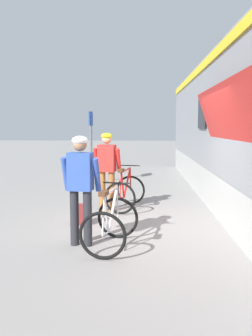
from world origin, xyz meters
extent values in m
plane|color=gray|center=(0.00, 0.00, 0.00)|extent=(80.00, 80.00, 0.00)
cube|color=red|center=(1.40, -0.95, 1.80)|extent=(0.58, 5.00, 1.62)
cube|color=yellow|center=(1.40, 1.12, 3.42)|extent=(0.04, 17.19, 0.20)
cube|color=black|center=(1.39, 2.55, 2.25)|extent=(0.04, 1.10, 0.80)
cylinder|color=#935B2D|center=(-1.01, 1.30, 0.45)|extent=(0.14, 0.14, 0.90)
cylinder|color=#935B2D|center=(-0.80, 1.26, 0.45)|extent=(0.14, 0.14, 0.90)
cube|color=red|center=(-0.91, 1.28, 1.20)|extent=(0.42, 0.31, 0.60)
cylinder|color=red|center=(-1.15, 1.37, 1.15)|extent=(0.14, 0.27, 0.56)
cylinder|color=red|center=(-0.64, 1.27, 1.15)|extent=(0.14, 0.27, 0.56)
sphere|color=tan|center=(-0.91, 1.28, 1.63)|extent=(0.22, 0.22, 0.22)
ellipsoid|color=yellow|center=(-0.91, 1.28, 1.69)|extent=(0.30, 0.32, 0.14)
cylinder|color=#232328|center=(-1.20, -1.05, 0.45)|extent=(0.14, 0.14, 0.90)
cylinder|color=#232328|center=(-0.99, -1.08, 0.45)|extent=(0.14, 0.14, 0.90)
cube|color=#2D4C9E|center=(-1.09, -1.06, 1.20)|extent=(0.41, 0.29, 0.60)
cylinder|color=#2D4C9E|center=(-1.35, -0.98, 1.15)|extent=(0.13, 0.27, 0.56)
cylinder|color=#2D4C9E|center=(-0.83, -1.06, 1.15)|extent=(0.13, 0.27, 0.56)
sphere|color=#9E7051|center=(-1.09, -1.06, 1.63)|extent=(0.22, 0.22, 0.22)
ellipsoid|color=white|center=(-1.09, -1.06, 1.69)|extent=(0.29, 0.31, 0.14)
torus|color=black|center=(-0.40, 1.99, 0.36)|extent=(0.71, 0.19, 0.71)
torus|color=black|center=(-0.60, 0.99, 0.36)|extent=(0.71, 0.19, 0.71)
cylinder|color=red|center=(-0.47, 1.64, 0.60)|extent=(0.17, 0.64, 0.63)
cylinder|color=red|center=(-0.49, 1.53, 0.91)|extent=(0.21, 0.84, 0.04)
cylinder|color=red|center=(-0.55, 1.23, 0.60)|extent=(0.09, 0.28, 0.62)
cylinder|color=red|center=(-0.56, 1.17, 0.33)|extent=(0.10, 0.36, 0.08)
cylinder|color=red|center=(-0.59, 1.05, 0.63)|extent=(0.05, 0.15, 0.56)
cylinder|color=red|center=(-0.40, 1.97, 0.63)|extent=(0.05, 0.09, 0.55)
cylinder|color=black|center=(-0.41, 1.94, 0.97)|extent=(0.48, 0.12, 0.02)
cube|color=#4C2D19|center=(-0.58, 1.08, 0.96)|extent=(0.15, 0.26, 0.06)
torus|color=black|center=(-0.53, -0.66, 0.36)|extent=(0.71, 0.15, 0.71)
torus|color=black|center=(-0.68, -1.67, 0.36)|extent=(0.71, 0.15, 0.71)
cylinder|color=silver|center=(-0.58, -1.02, 0.60)|extent=(0.14, 0.64, 0.63)
cylinder|color=silver|center=(-0.60, -1.13, 0.91)|extent=(0.17, 0.85, 0.04)
cylinder|color=silver|center=(-0.65, -1.44, 0.60)|extent=(0.08, 0.28, 0.62)
cylinder|color=silver|center=(-0.66, -1.50, 0.33)|extent=(0.08, 0.36, 0.08)
cylinder|color=silver|center=(-0.67, -1.61, 0.63)|extent=(0.05, 0.15, 0.56)
cylinder|color=silver|center=(-0.54, -0.69, 0.63)|extent=(0.04, 0.09, 0.55)
cylinder|color=black|center=(-0.54, -0.71, 0.97)|extent=(0.48, 0.10, 0.02)
cube|color=#4C2D19|center=(-0.67, -1.58, 0.96)|extent=(0.13, 0.25, 0.06)
cube|color=maroon|center=(-1.28, 0.15, 0.20)|extent=(0.28, 0.18, 0.40)
cylinder|color=#595B60|center=(-1.80, 5.04, 1.20)|extent=(0.08, 0.08, 2.40)
cube|color=#193F99|center=(-1.80, 5.04, 2.15)|extent=(0.04, 0.70, 0.44)
camera|label=1|loc=(-0.12, -6.59, 1.92)|focal=38.10mm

